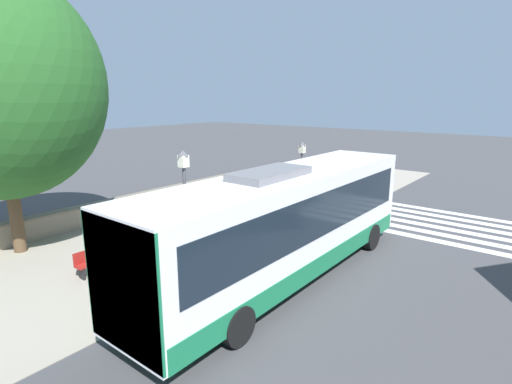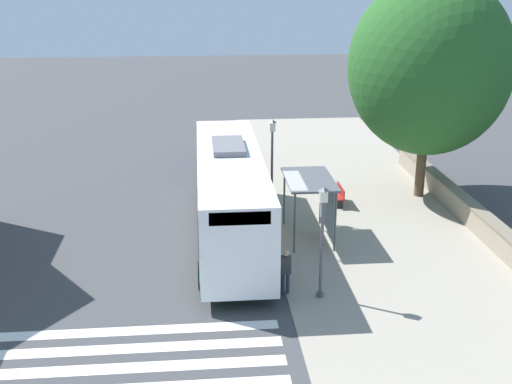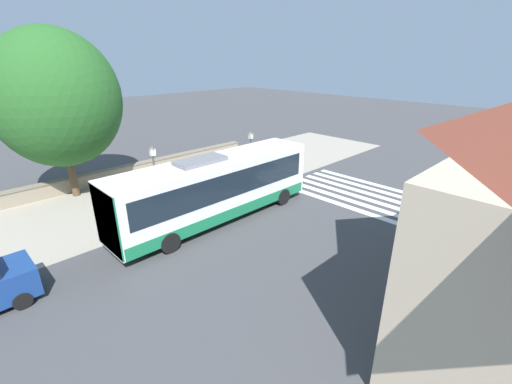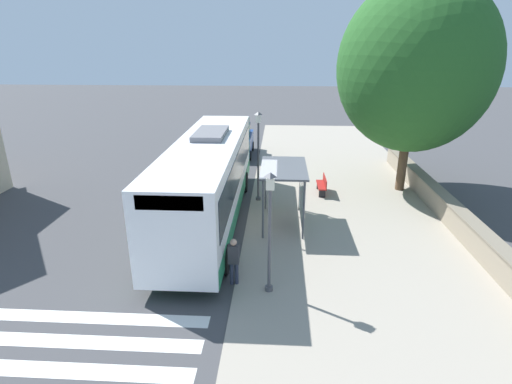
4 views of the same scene
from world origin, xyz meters
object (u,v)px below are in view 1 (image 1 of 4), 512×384
Objects in this scene: bus at (286,222)px; street_lamp_far at (301,176)px; bench at (98,260)px; street_lamp_near at (185,209)px; bus_shelter at (215,200)px; pedestrian at (318,211)px.

street_lamp_far is (-2.66, 5.15, 0.37)m from bus.
bus is at bearing 34.91° from bench.
street_lamp_near is 1.12× the size of street_lamp_far.
bench is at bearing -145.09° from bus.
bus_shelter reaches higher than bench.
bus_shelter is at bearing -110.03° from pedestrian.
bench is 0.35× the size of street_lamp_near.
street_lamp_far is at bearing 164.10° from pedestrian.
bench is (-5.12, -3.57, -1.44)m from bus.
pedestrian is at bearing 69.97° from bus_shelter.
bench is 3.97m from street_lamp_near.
bus_shelter is (-3.27, 0.14, 0.17)m from bus.
street_lamp_near is at bearing -128.37° from bus.
street_lamp_near reaches higher than bench.
pedestrian is 0.41× the size of street_lamp_far.
street_lamp_far reaches higher than bus_shelter.
bus is at bearing -72.12° from pedestrian.
street_lamp_near is (-0.37, -7.27, 1.62)m from pedestrian.
bench is (-1.85, -3.72, -1.62)m from bus_shelter.
street_lamp_far is at bearing 83.11° from bus_shelter.
bus is 5.81m from street_lamp_far.
bus is 7.86× the size of bench.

